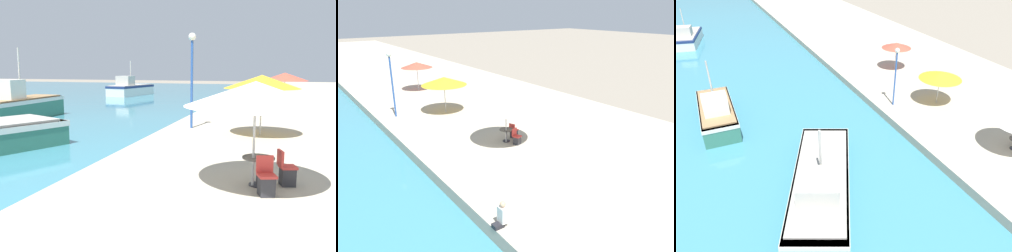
{
  "view_description": "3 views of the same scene",
  "coord_description": "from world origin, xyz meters",
  "views": [
    {
      "loc": [
        5.51,
        2.7,
        3.58
      ],
      "look_at": [
        1.5,
        15.75,
        1.43
      ],
      "focal_mm": 40.0,
      "sensor_mm": 36.0,
      "label": 1
    },
    {
      "loc": [
        -5.15,
        -2.24,
        7.86
      ],
      "look_at": [
        4.88,
        11.91,
        1.63
      ],
      "focal_mm": 35.0,
      "sensor_mm": 36.0,
      "label": 2
    },
    {
      "loc": [
        -11.63,
        0.89,
        12.35
      ],
      "look_at": [
        -4.0,
        18.0,
        1.23
      ],
      "focal_mm": 35.0,
      "sensor_mm": 36.0,
      "label": 3
    }
  ],
  "objects": [
    {
      "name": "cafe_umbrella_striped",
      "position": [
        5.59,
        27.11,
        2.99
      ],
      "size": [
        2.83,
        2.83,
        2.61
      ],
      "color": "#B7B7B7",
      "rests_on": "quay_promenade"
    },
    {
      "name": "fishing_boat_mid",
      "position": [
        -11.54,
        23.94,
        0.99
      ],
      "size": [
        2.41,
        6.82,
        4.83
      ],
      "rotation": [
        0.0,
        0.0,
        0.0
      ],
      "color": "#33705B",
      "rests_on": "water_basin"
    },
    {
      "name": "fishing_boat_far",
      "position": [
        -12.99,
        46.69,
        0.89
      ],
      "size": [
        4.01,
        7.38,
        4.32
      ],
      "rotation": [
        0.0,
        0.0,
        -0.19
      ],
      "color": "silver",
      "rests_on": "water_basin"
    },
    {
      "name": "cafe_umbrella_white",
      "position": [
        4.63,
        19.27,
        2.96
      ],
      "size": [
        3.26,
        3.26,
        2.62
      ],
      "color": "#B7B7B7",
      "rests_on": "quay_promenade"
    },
    {
      "name": "lamppost",
      "position": [
        1.28,
        20.37,
        3.72
      ],
      "size": [
        0.36,
        0.36,
        4.56
      ],
      "color": "#28519E",
      "rests_on": "quay_promenade"
    },
    {
      "name": "fishing_boat_near",
      "position": [
        -7.2,
        13.82,
        0.81
      ],
      "size": [
        6.61,
        9.9,
        3.89
      ],
      "rotation": [
        0.0,
        0.0,
        -0.42
      ],
      "color": "#33705B",
      "rests_on": "water_basin"
    },
    {
      "name": "quay_promenade",
      "position": [
        8.0,
        37.0,
        0.31
      ],
      "size": [
        16.0,
        90.0,
        0.63
      ],
      "color": "#B2A893",
      "rests_on": "ground_plane"
    }
  ]
}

